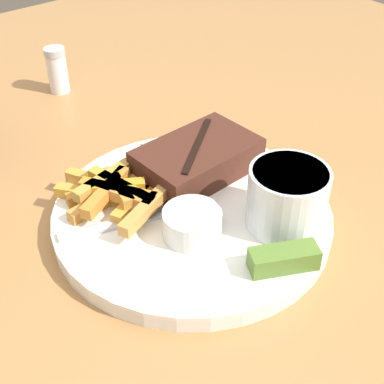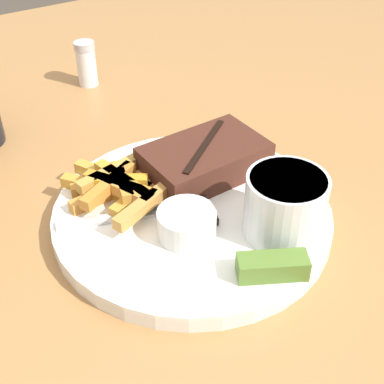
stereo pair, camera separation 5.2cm
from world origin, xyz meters
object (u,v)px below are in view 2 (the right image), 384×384
at_px(steak_portion, 204,160).
at_px(dipping_sauce_cup, 187,222).
at_px(dinner_plate, 192,215).
at_px(coleslaw_cup, 285,202).
at_px(knife_utensil, 189,186).
at_px(fork_utensil, 120,217).
at_px(pickle_spear, 272,266).
at_px(salt_shaker, 86,63).

xyz_separation_m(steak_portion, dipping_sauce_cup, (-0.07, -0.07, -0.00)).
xyz_separation_m(dinner_plate, coleslaw_cup, (0.05, -0.07, 0.04)).
bearing_deg(knife_utensil, fork_utensil, 106.76).
height_order(coleslaw_cup, dipping_sauce_cup, coleslaw_cup).
xyz_separation_m(dinner_plate, pickle_spear, (0.01, -0.11, 0.02)).
bearing_deg(dipping_sauce_cup, knife_utensil, 55.72).
bearing_deg(fork_utensil, coleslaw_cup, -19.47).
height_order(dipping_sauce_cup, knife_utensil, dipping_sauce_cup).
xyz_separation_m(dinner_plate, fork_utensil, (-0.07, 0.02, 0.01)).
height_order(fork_utensil, salt_shaker, salt_shaker).
xyz_separation_m(steak_portion, knife_utensil, (-0.03, -0.01, -0.01)).
xyz_separation_m(dipping_sauce_cup, knife_utensil, (0.04, 0.06, -0.01)).
distance_m(coleslaw_cup, salt_shaker, 0.42).
distance_m(pickle_spear, salt_shaker, 0.46).
xyz_separation_m(steak_portion, salt_shaker, (-0.00, 0.30, -0.00)).
relative_size(coleslaw_cup, fork_utensil, 0.58).
relative_size(pickle_spear, knife_utensil, 0.39).
xyz_separation_m(steak_portion, pickle_spear, (-0.04, -0.16, -0.01)).
distance_m(dinner_plate, coleslaw_cup, 0.10).
bearing_deg(knife_utensil, coleslaw_cup, -145.84).
height_order(coleslaw_cup, salt_shaker, coleslaw_cup).
relative_size(coleslaw_cup, salt_shaker, 1.16).
height_order(pickle_spear, salt_shaker, salt_shaker).
distance_m(steak_portion, pickle_spear, 0.16).
xyz_separation_m(dinner_plate, dipping_sauce_cup, (-0.03, -0.03, 0.02)).
bearing_deg(pickle_spear, steak_portion, 77.40).
distance_m(dinner_plate, pickle_spear, 0.12).
bearing_deg(salt_shaker, fork_utensil, -108.62).
relative_size(dipping_sauce_cup, salt_shaker, 0.85).
xyz_separation_m(pickle_spear, salt_shaker, (0.03, 0.46, 0.00)).
relative_size(steak_portion, coleslaw_cup, 1.74).
height_order(coleslaw_cup, fork_utensil, coleslaw_cup).
distance_m(dipping_sauce_cup, pickle_spear, 0.09).
relative_size(knife_utensil, salt_shaker, 2.53).
bearing_deg(dipping_sauce_cup, pickle_spear, -67.79).
xyz_separation_m(fork_utensil, knife_utensil, (0.08, 0.00, 0.00)).
bearing_deg(steak_portion, pickle_spear, -102.60).
relative_size(pickle_spear, fork_utensil, 0.49).
distance_m(knife_utensil, salt_shaker, 0.32).
bearing_deg(dipping_sauce_cup, salt_shaker, 80.18).
xyz_separation_m(dinner_plate, salt_shaker, (0.04, 0.34, 0.02)).
bearing_deg(fork_utensil, pickle_spear, -41.43).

